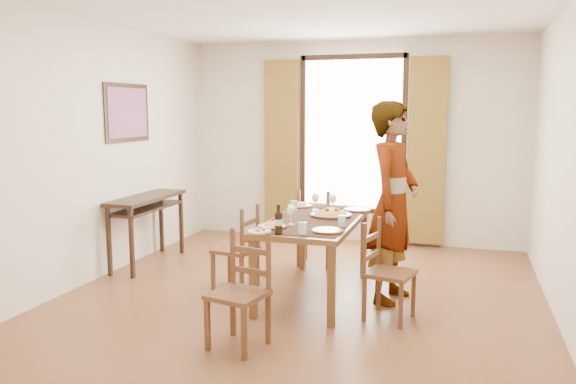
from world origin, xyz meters
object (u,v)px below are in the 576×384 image
(dining_table, at_px, (315,226))
(pasta_platter, at_px, (331,211))
(console_table, at_px, (147,206))
(man, at_px, (393,202))

(dining_table, height_order, pasta_platter, pasta_platter)
(dining_table, relative_size, pasta_platter, 4.19)
(dining_table, xyz_separation_m, pasta_platter, (0.12, 0.13, 0.12))
(dining_table, bearing_deg, pasta_platter, 46.90)
(console_table, xyz_separation_m, man, (2.86, -0.40, 0.25))
(console_table, distance_m, pasta_platter, 2.28)
(console_table, bearing_deg, dining_table, -12.36)
(dining_table, bearing_deg, man, 5.46)
(man, height_order, pasta_platter, man)
(dining_table, height_order, man, man)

